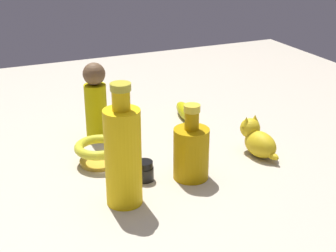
{
  "coord_description": "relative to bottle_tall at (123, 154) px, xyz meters",
  "views": [
    {
      "loc": [
        -1.09,
        0.48,
        0.58
      ],
      "look_at": [
        0.0,
        0.0,
        0.08
      ],
      "focal_mm": 54.69,
      "sensor_mm": 36.0,
      "label": 1
    }
  ],
  "objects": [
    {
      "name": "bottle_short",
      "position": [
        0.04,
        -0.18,
        -0.05
      ],
      "size": [
        0.08,
        0.08,
        0.18
      ],
      "color": "#B88B05",
      "rests_on": "ground"
    },
    {
      "name": "nail_polish_jar",
      "position": [
        0.08,
        -0.08,
        -0.09
      ],
      "size": [
        0.04,
        0.04,
        0.05
      ],
      "color": "black",
      "rests_on": "ground"
    },
    {
      "name": "bowl",
      "position": [
        0.2,
        -0.0,
        -0.08
      ],
      "size": [
        0.12,
        0.12,
        0.06
      ],
      "color": "gold",
      "rests_on": "ground"
    },
    {
      "name": "ground",
      "position": [
        0.18,
        -0.18,
        -0.11
      ],
      "size": [
        2.0,
        2.0,
        0.0
      ],
      "primitive_type": "plane",
      "color": "#BCB29E"
    },
    {
      "name": "bottle_tall",
      "position": [
        0.0,
        0.0,
        0.0
      ],
      "size": [
        0.08,
        0.08,
        0.27
      ],
      "color": "yellow",
      "rests_on": "ground"
    },
    {
      "name": "banana",
      "position": [
        0.38,
        -0.33,
        -0.09
      ],
      "size": [
        0.16,
        0.06,
        0.04
      ],
      "primitive_type": "ellipsoid",
      "rotation": [
        0.0,
        0.0,
        6.15
      ],
      "color": "#B3B10B",
      "rests_on": "ground"
    },
    {
      "name": "person_figure_adult",
      "position": [
        0.35,
        -0.05,
        -0.01
      ],
      "size": [
        0.08,
        0.08,
        0.21
      ],
      "color": "#BDB006",
      "rests_on": "ground"
    },
    {
      "name": "cat_figurine",
      "position": [
        0.09,
        -0.39,
        -0.07
      ],
      "size": [
        0.14,
        0.07,
        0.1
      ],
      "color": "gold",
      "rests_on": "ground"
    }
  ]
}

